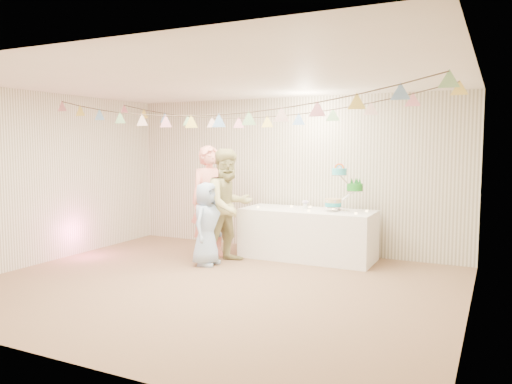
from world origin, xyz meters
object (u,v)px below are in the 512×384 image
at_px(person_adult_a, 211,202).
at_px(person_adult_b, 229,206).
at_px(cake_stand, 343,191).
at_px(table, 308,234).
at_px(person_child, 206,224).

xyz_separation_m(person_adult_a, person_adult_b, (0.45, -0.21, -0.02)).
height_order(cake_stand, person_adult_a, person_adult_a).
bearing_deg(table, cake_stand, 5.19).
distance_m(cake_stand, person_adult_a, 2.10).
relative_size(person_adult_a, person_adult_b, 1.03).
bearing_deg(person_child, table, -51.00).
height_order(person_adult_a, person_adult_b, person_adult_a).
distance_m(person_adult_a, person_adult_b, 0.49).
height_order(person_adult_a, person_child, person_adult_a).
relative_size(table, cake_stand, 3.05).
distance_m(person_adult_a, person_child, 0.63).
height_order(cake_stand, person_child, cake_stand).
bearing_deg(table, person_adult_a, -159.29).
bearing_deg(cake_stand, person_adult_a, -163.35).
distance_m(table, person_adult_a, 1.63).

